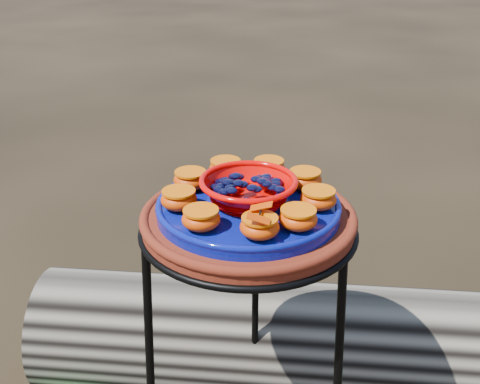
# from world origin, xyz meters

# --- Properties ---
(plant_stand) EXTENTS (0.44, 0.44, 0.70)m
(plant_stand) POSITION_xyz_m (0.00, 0.00, 0.35)
(plant_stand) COLOR black
(plant_stand) RESTS_ON ground
(terracotta_saucer) EXTENTS (0.39, 0.39, 0.03)m
(terracotta_saucer) POSITION_xyz_m (0.00, 0.00, 0.72)
(terracotta_saucer) COLOR #481C0C
(terracotta_saucer) RESTS_ON plant_stand
(cobalt_plate) EXTENTS (0.33, 0.33, 0.02)m
(cobalt_plate) POSITION_xyz_m (0.00, 0.00, 0.74)
(cobalt_plate) COLOR #000861
(cobalt_plate) RESTS_ON terracotta_saucer
(red_bowl) EXTENTS (0.17, 0.17, 0.05)m
(red_bowl) POSITION_xyz_m (0.00, 0.00, 0.78)
(red_bowl) COLOR #D40401
(red_bowl) RESTS_ON cobalt_plate
(glass_gems) EXTENTS (0.13, 0.13, 0.02)m
(glass_gems) POSITION_xyz_m (0.00, 0.00, 0.81)
(glass_gems) COLOR black
(glass_gems) RESTS_ON red_bowl
(orange_half_0) EXTENTS (0.06, 0.06, 0.04)m
(orange_half_0) POSITION_xyz_m (0.03, -0.12, 0.77)
(orange_half_0) COLOR #B81300
(orange_half_0) RESTS_ON cobalt_plate
(orange_half_1) EXTENTS (0.06, 0.06, 0.04)m
(orange_half_1) POSITION_xyz_m (0.09, -0.09, 0.77)
(orange_half_1) COLOR #B81300
(orange_half_1) RESTS_ON cobalt_plate
(orange_half_2) EXTENTS (0.06, 0.06, 0.04)m
(orange_half_2) POSITION_xyz_m (0.12, -0.01, 0.77)
(orange_half_2) COLOR #B81300
(orange_half_2) RESTS_ON cobalt_plate
(orange_half_3) EXTENTS (0.06, 0.06, 0.04)m
(orange_half_3) POSITION_xyz_m (0.10, 0.07, 0.77)
(orange_half_3) COLOR #B81300
(orange_half_3) RESTS_ON cobalt_plate
(orange_half_4) EXTENTS (0.06, 0.06, 0.04)m
(orange_half_4) POSITION_xyz_m (0.03, 0.12, 0.77)
(orange_half_4) COLOR #B81300
(orange_half_4) RESTS_ON cobalt_plate
(orange_half_5) EXTENTS (0.06, 0.06, 0.04)m
(orange_half_5) POSITION_xyz_m (-0.06, 0.11, 0.77)
(orange_half_5) COLOR #B81300
(orange_half_5) RESTS_ON cobalt_plate
(orange_half_6) EXTENTS (0.06, 0.06, 0.04)m
(orange_half_6) POSITION_xyz_m (-0.11, 0.05, 0.77)
(orange_half_6) COLOR #B81300
(orange_half_6) RESTS_ON cobalt_plate
(orange_half_7) EXTENTS (0.06, 0.06, 0.04)m
(orange_half_7) POSITION_xyz_m (-0.12, -0.04, 0.77)
(orange_half_7) COLOR #B81300
(orange_half_7) RESTS_ON cobalt_plate
(orange_half_8) EXTENTS (0.06, 0.06, 0.04)m
(orange_half_8) POSITION_xyz_m (-0.07, -0.10, 0.77)
(orange_half_8) COLOR #B81300
(orange_half_8) RESTS_ON cobalt_plate
(butterfly) EXTENTS (0.08, 0.05, 0.01)m
(butterfly) POSITION_xyz_m (0.03, -0.12, 0.80)
(butterfly) COLOR #C53300
(butterfly) RESTS_ON orange_half_0
(driftwood_log) EXTENTS (1.79, 0.47, 0.33)m
(driftwood_log) POSITION_xyz_m (0.30, 0.34, 0.17)
(driftwood_log) COLOR black
(driftwood_log) RESTS_ON ground
(foliage_back) EXTENTS (0.32, 0.32, 0.16)m
(foliage_back) POSITION_xyz_m (-0.26, 0.52, 0.08)
(foliage_back) COLOR #134817
(foliage_back) RESTS_ON ground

